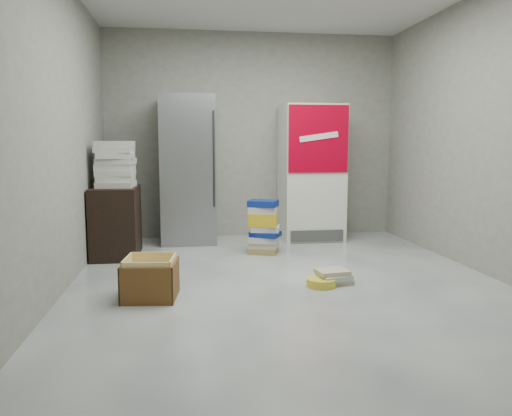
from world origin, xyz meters
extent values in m
plane|color=silver|center=(0.00, 0.00, 0.00)|extent=(5.00, 5.00, 0.00)
cube|color=gray|center=(0.00, 2.50, 1.40)|extent=(4.00, 0.04, 2.80)
cube|color=gray|center=(0.00, -2.50, 1.40)|extent=(4.00, 0.04, 2.80)
cube|color=gray|center=(-2.00, 0.00, 1.40)|extent=(0.04, 5.00, 2.80)
cube|color=gray|center=(2.00, 0.00, 1.40)|extent=(0.04, 5.00, 2.80)
cube|color=#919499|center=(-0.90, 2.13, 0.95)|extent=(0.70, 0.70, 1.90)
cylinder|color=#333333|center=(-0.58, 1.77, 1.10)|extent=(0.02, 0.02, 1.19)
cube|color=silver|center=(0.75, 2.13, 0.90)|extent=(0.80, 0.70, 1.80)
cube|color=#A90018|center=(0.75, 1.77, 1.35)|extent=(0.78, 0.02, 0.85)
cube|color=white|center=(0.75, 1.75, 1.38)|extent=(0.50, 0.01, 0.14)
cube|color=#3F3F3F|center=(0.75, 1.77, 0.10)|extent=(0.70, 0.02, 0.15)
cube|color=black|center=(-1.73, 1.40, 0.40)|extent=(0.50, 0.80, 0.80)
cube|color=beige|center=(-1.71, 1.39, 0.83)|extent=(0.43, 0.43, 0.06)
cube|color=beige|center=(-1.72, 1.41, 0.90)|extent=(0.40, 0.40, 0.06)
cube|color=beige|center=(-1.72, 1.40, 0.96)|extent=(0.42, 0.42, 0.06)
cube|color=beige|center=(-1.72, 1.41, 1.03)|extent=(0.42, 0.42, 0.06)
cube|color=beige|center=(-1.71, 1.41, 1.09)|extent=(0.42, 0.42, 0.06)
cube|color=beige|center=(-1.71, 1.39, 1.16)|extent=(0.41, 0.41, 0.06)
cube|color=beige|center=(-1.72, 1.40, 1.22)|extent=(0.42, 0.42, 0.06)
cube|color=beige|center=(-1.72, 1.41, 1.29)|extent=(0.41, 0.41, 0.06)
cube|color=olive|center=(-0.03, 1.29, 0.03)|extent=(0.40, 0.36, 0.07)
cube|color=tan|center=(-0.03, 1.30, 0.10)|extent=(0.39, 0.35, 0.06)
cube|color=#B7B4AE|center=(-0.03, 1.28, 0.17)|extent=(0.39, 0.34, 0.07)
cube|color=navy|center=(-0.01, 1.27, 0.23)|extent=(0.41, 0.38, 0.06)
cube|color=#B7B4AE|center=(-0.01, 1.29, 0.30)|extent=(0.38, 0.33, 0.07)
cube|color=gold|center=(-0.04, 1.29, 0.37)|extent=(0.38, 0.34, 0.07)
cube|color=gold|center=(-0.04, 1.30, 0.44)|extent=(0.38, 0.33, 0.08)
cube|color=#B7B4AE|center=(-0.03, 1.31, 0.52)|extent=(0.38, 0.33, 0.08)
cube|color=navy|center=(-0.03, 1.30, 0.59)|extent=(0.40, 0.36, 0.07)
cube|color=tan|center=(0.44, -0.07, 0.02)|extent=(0.31, 0.26, 0.04)
cube|color=#B7B4AE|center=(0.42, -0.09, 0.07)|extent=(0.33, 0.29, 0.05)
cube|color=tan|center=(0.40, -0.07, 0.11)|extent=(0.31, 0.26, 0.04)
cube|color=yellow|center=(-1.24, -0.28, 0.01)|extent=(0.45, 0.45, 0.01)
cube|color=brown|center=(-1.21, -0.07, 0.15)|extent=(0.43, 0.06, 0.31)
cube|color=brown|center=(-1.26, -0.49, 0.15)|extent=(0.43, 0.06, 0.31)
cube|color=brown|center=(-1.45, -0.26, 0.15)|extent=(0.06, 0.43, 0.31)
cube|color=brown|center=(-1.03, -0.31, 0.15)|extent=(0.06, 0.43, 0.31)
cube|color=yellow|center=(-1.22, -0.09, 0.18)|extent=(0.40, 0.06, 0.35)
cube|color=yellow|center=(-1.26, -0.48, 0.18)|extent=(0.40, 0.06, 0.35)
cube|color=yellow|center=(-1.43, -0.26, 0.18)|extent=(0.06, 0.40, 0.35)
cube|color=yellow|center=(-1.05, -0.30, 0.18)|extent=(0.06, 0.40, 0.35)
cylinder|color=gold|center=(0.28, -0.15, 0.04)|extent=(0.28, 0.28, 0.07)
camera|label=1|loc=(-0.92, -4.44, 1.29)|focal=35.00mm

